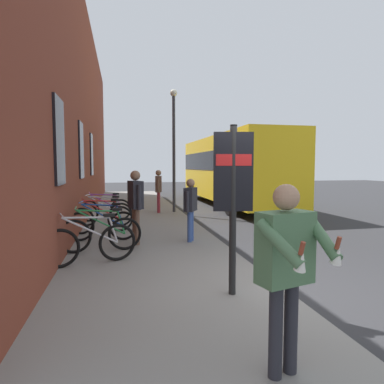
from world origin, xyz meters
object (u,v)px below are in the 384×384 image
(bicycle_under_window, at_px, (105,209))
(street_lamp, at_px, (174,139))
(bicycle_mid_rack, at_px, (102,219))
(bicycle_nearest_sign, at_px, (104,213))
(bicycle_beside_lamp, at_px, (90,244))
(city_bus, at_px, (231,167))
(tourist_with_hotdogs, at_px, (287,259))
(pedestrian_by_facade, at_px, (190,203))
(transit_info_sign, at_px, (233,183))
(bicycle_leaning_wall, at_px, (100,234))
(pedestrian_crossing_street, at_px, (159,187))
(pedestrian_near_bus, at_px, (136,199))
(bicycle_by_door, at_px, (102,225))

(bicycle_under_window, height_order, street_lamp, street_lamp)
(bicycle_mid_rack, relative_size, bicycle_nearest_sign, 1.00)
(bicycle_beside_lamp, distance_m, bicycle_under_window, 5.06)
(bicycle_mid_rack, relative_size, city_bus, 0.17)
(city_bus, bearing_deg, tourist_with_hotdogs, 163.23)
(bicycle_beside_lamp, height_order, street_lamp, street_lamp)
(bicycle_mid_rack, xyz_separation_m, bicycle_under_window, (2.06, 0.00, 0.00))
(bicycle_beside_lamp, bearing_deg, pedestrian_by_facade, -56.24)
(pedestrian_by_facade, relative_size, street_lamp, 0.32)
(transit_info_sign, xyz_separation_m, tourist_with_hotdogs, (-1.89, 0.17, -0.56))
(city_bus, relative_size, pedestrian_by_facade, 6.90)
(pedestrian_by_facade, distance_m, tourist_with_hotdogs, 5.32)
(bicycle_leaning_wall, xyz_separation_m, city_bus, (8.56, -5.83, 1.41))
(bicycle_nearest_sign, distance_m, pedestrian_crossing_street, 3.37)
(bicycle_mid_rack, xyz_separation_m, street_lamp, (3.83, -2.61, 2.50))
(bicycle_leaning_wall, xyz_separation_m, bicycle_mid_rack, (2.08, 0.09, 0.00))
(bicycle_beside_lamp, distance_m, pedestrian_near_bus, 1.86)
(bicycle_nearest_sign, xyz_separation_m, pedestrian_by_facade, (-2.59, -2.16, 0.54))
(city_bus, height_order, street_lamp, street_lamp)
(bicycle_beside_lamp, bearing_deg, bicycle_nearest_sign, -0.90)
(pedestrian_crossing_street, bearing_deg, bicycle_beside_lamp, 163.25)
(street_lamp, bearing_deg, bicycle_under_window, 124.08)
(bicycle_nearest_sign, relative_size, pedestrian_by_facade, 1.15)
(pedestrian_crossing_street, distance_m, pedestrian_by_facade, 5.26)
(bicycle_by_door, relative_size, pedestrian_near_bus, 1.02)
(pedestrian_crossing_street, height_order, street_lamp, street_lamp)
(bicycle_beside_lamp, distance_m, pedestrian_by_facade, 2.73)
(bicycle_under_window, relative_size, pedestrian_crossing_street, 1.05)
(pedestrian_by_facade, bearing_deg, pedestrian_near_bus, 90.45)
(pedestrian_crossing_street, bearing_deg, bicycle_by_door, 157.89)
(bicycle_under_window, bearing_deg, pedestrian_near_bus, -166.42)
(bicycle_under_window, relative_size, pedestrian_near_bus, 1.02)
(bicycle_leaning_wall, height_order, transit_info_sign, transit_info_sign)
(bicycle_beside_lamp, bearing_deg, bicycle_under_window, -0.49)
(bicycle_under_window, relative_size, street_lamp, 0.37)
(bicycle_beside_lamp, bearing_deg, bicycle_leaning_wall, -8.16)
(bicycle_leaning_wall, distance_m, bicycle_mid_rack, 2.09)
(transit_info_sign, relative_size, tourist_with_hotdogs, 1.43)
(bicycle_mid_rack, height_order, pedestrian_by_facade, pedestrian_by_facade)
(bicycle_beside_lamp, bearing_deg, street_lamp, -21.28)
(street_lamp, bearing_deg, bicycle_leaning_wall, 156.84)
(bicycle_leaning_wall, bearing_deg, tourist_with_hotdogs, -159.02)
(pedestrian_by_facade, bearing_deg, pedestrian_crossing_street, 2.10)
(city_bus, bearing_deg, bicycle_under_window, 126.73)
(bicycle_beside_lamp, xyz_separation_m, pedestrian_near_bus, (1.47, -0.91, 0.67))
(bicycle_by_door, distance_m, bicycle_mid_rack, 0.99)
(bicycle_beside_lamp, bearing_deg, pedestrian_near_bus, -31.68)
(transit_info_sign, bearing_deg, bicycle_nearest_sign, 18.86)
(bicycle_by_door, distance_m, transit_info_sign, 4.59)
(bicycle_beside_lamp, bearing_deg, bicycle_mid_rack, -0.87)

